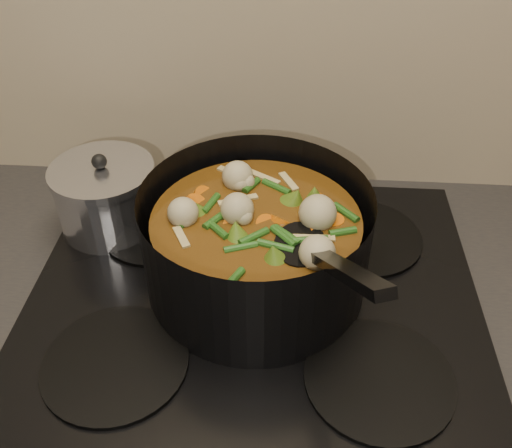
{
  "coord_description": "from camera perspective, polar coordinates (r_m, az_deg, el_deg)",
  "views": [
    {
      "loc": [
        0.04,
        1.38,
        1.51
      ],
      "look_at": [
        0.0,
        1.96,
        1.04
      ],
      "focal_mm": 40.0,
      "sensor_mm": 36.0,
      "label": 1
    }
  ],
  "objects": [
    {
      "name": "saucepan",
      "position": [
        0.91,
        -14.73,
        2.69
      ],
      "size": [
        0.16,
        0.16,
        0.13
      ],
      "rotation": [
        0.0,
        0.0,
        0.1
      ],
      "color": "silver",
      "rests_on": "stovetop"
    },
    {
      "name": "stovetop",
      "position": [
        0.8,
        -0.25,
        -7.45
      ],
      "size": [
        0.62,
        0.54,
        0.03
      ],
      "color": "black",
      "rests_on": "counter"
    },
    {
      "name": "stockpot",
      "position": [
        0.76,
        0.04,
        -2.07
      ],
      "size": [
        0.34,
        0.4,
        0.22
      ],
      "rotation": [
        0.0,
        0.0,
        0.14
      ],
      "color": "black",
      "rests_on": "stovetop"
    }
  ]
}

